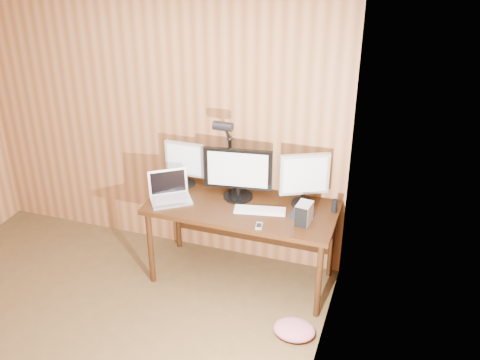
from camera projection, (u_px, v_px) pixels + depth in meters
The scene contains 14 objects.
room_shell at pixel (12, 239), 3.38m from camera, with size 4.00×4.00×4.00m.
desk at pixel (244, 214), 4.85m from camera, with size 1.60×0.70×0.75m.
monitor_center at pixel (238, 173), 4.75m from camera, with size 0.58×0.25×0.45m.
monitor_left at pixel (185, 163), 4.97m from camera, with size 0.36×0.17×0.41m.
monitor_right at pixel (304, 178), 4.63m from camera, with size 0.39×0.22×0.47m.
laptop at pixel (170, 192), 4.81m from camera, with size 0.43×0.41×0.24m.
keyboard at pixel (260, 210), 4.64m from camera, with size 0.44×0.21×0.02m.
mousepad at pixel (302, 215), 4.59m from camera, with size 0.20×0.16×0.00m, color black.
mouse at pixel (302, 213), 4.58m from camera, with size 0.07×0.12×0.04m, color black.
hard_drive at pixel (304, 213), 4.45m from camera, with size 0.13×0.17×0.18m.
phone at pixel (259, 226), 4.44m from camera, with size 0.07×0.11×0.01m.
speaker at pixel (335, 206), 4.62m from camera, with size 0.05×0.05×0.11m, color black.
desk_lamp at pixel (226, 144), 4.77m from camera, with size 0.17×0.24×0.72m.
fabric_pile at pixel (294, 330), 4.40m from camera, with size 0.33×0.27×0.11m, color #BC5B6F, non-canonical shape.
Camera 1 is at (2.20, -2.26, 3.13)m, focal length 42.00 mm.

